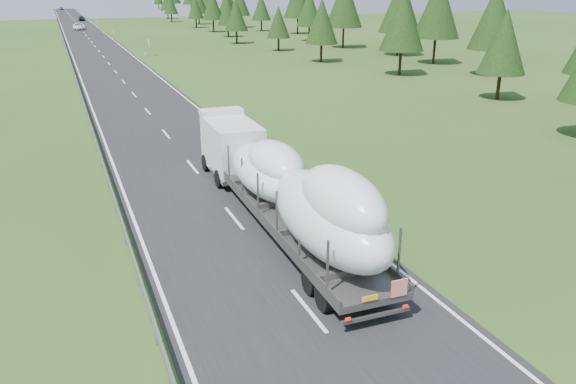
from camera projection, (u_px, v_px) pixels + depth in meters
name	position (u px, v px, depth m)	size (l,w,h in m)	color
ground	(309.00, 311.00, 19.75)	(400.00, 400.00, 0.00)	#284517
road_surface	(95.00, 46.00, 106.71)	(10.00, 400.00, 0.02)	black
guardrail	(65.00, 44.00, 104.59)	(0.10, 400.00, 0.76)	slate
marker_posts	(104.00, 25.00, 156.65)	(0.13, 350.08, 1.00)	silver
highway_sign	(149.00, 44.00, 91.24)	(0.08, 0.90, 2.60)	slate
tree_line_right	(289.00, 4.00, 120.65)	(28.16, 302.78, 12.65)	black
boat_truck	(286.00, 183.00, 25.33)	(3.20, 19.99, 4.68)	silver
distant_van	(79.00, 26.00, 145.21)	(2.83, 6.13, 1.70)	white
distant_car_dark	(81.00, 18.00, 182.77)	(1.87, 4.66, 1.59)	black
distant_car_blue	(61.00, 8.00, 266.57)	(1.52, 4.35, 1.43)	#161B40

